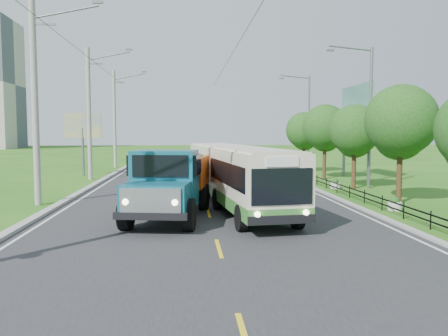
{
  "coord_description": "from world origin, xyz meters",
  "views": [
    {
      "loc": [
        -1.0,
        -13.15,
        3.54
      ],
      "look_at": [
        0.82,
        7.51,
        1.9
      ],
      "focal_mm": 35.0,
      "sensor_mm": 36.0,
      "label": 1
    }
  ],
  "objects": [
    {
      "name": "ground",
      "position": [
        0.0,
        0.0,
        0.0
      ],
      "size": [
        240.0,
        240.0,
        0.0
      ],
      "primitive_type": "plane",
      "color": "#245F16",
      "rests_on": "ground"
    },
    {
      "name": "road",
      "position": [
        0.0,
        20.0,
        0.01
      ],
      "size": [
        14.0,
        120.0,
        0.02
      ],
      "primitive_type": "cube",
      "color": "#28282B",
      "rests_on": "ground"
    },
    {
      "name": "curb_left",
      "position": [
        -7.2,
        20.0,
        0.07
      ],
      "size": [
        0.4,
        120.0,
        0.15
      ],
      "primitive_type": "cube",
      "color": "#9E9E99",
      "rests_on": "ground"
    },
    {
      "name": "curb_right",
      "position": [
        7.15,
        20.0,
        0.05
      ],
      "size": [
        0.3,
        120.0,
        0.1
      ],
      "primitive_type": "cube",
      "color": "#9E9E99",
      "rests_on": "ground"
    },
    {
      "name": "edge_line_left",
      "position": [
        -6.65,
        20.0,
        0.02
      ],
      "size": [
        0.12,
        120.0,
        0.0
      ],
      "primitive_type": "cube",
      "color": "silver",
      "rests_on": "road"
    },
    {
      "name": "edge_line_right",
      "position": [
        6.65,
        20.0,
        0.02
      ],
      "size": [
        0.12,
        120.0,
        0.0
      ],
      "primitive_type": "cube",
      "color": "silver",
      "rests_on": "road"
    },
    {
      "name": "centre_dash",
      "position": [
        0.0,
        0.0,
        0.02
      ],
      "size": [
        0.12,
        2.2,
        0.0
      ],
      "primitive_type": "cube",
      "color": "yellow",
      "rests_on": "road"
    },
    {
      "name": "railing_right",
      "position": [
        8.0,
        14.0,
        0.3
      ],
      "size": [
        0.04,
        40.0,
        0.6
      ],
      "primitive_type": "cube",
      "color": "black",
      "rests_on": "ground"
    },
    {
      "name": "pole_near",
      "position": [
        -8.26,
        9.0,
        5.09
      ],
      "size": [
        3.51,
        0.32,
        10.0
      ],
      "color": "gray",
      "rests_on": "ground"
    },
    {
      "name": "pole_mid",
      "position": [
        -8.26,
        21.0,
        5.09
      ],
      "size": [
        3.51,
        0.32,
        10.0
      ],
      "color": "gray",
      "rests_on": "ground"
    },
    {
      "name": "pole_far",
      "position": [
        -8.26,
        33.0,
        5.09
      ],
      "size": [
        3.51,
        0.32,
        10.0
      ],
      "color": "gray",
      "rests_on": "ground"
    },
    {
      "name": "tree_third",
      "position": [
        9.86,
        8.14,
        3.99
      ],
      "size": [
        3.6,
        3.62,
        6.0
      ],
      "color": "#382314",
      "rests_on": "ground"
    },
    {
      "name": "tree_fourth",
      "position": [
        9.86,
        14.14,
        3.59
      ],
      "size": [
        3.24,
        3.31,
        5.4
      ],
      "color": "#382314",
      "rests_on": "ground"
    },
    {
      "name": "tree_fifth",
      "position": [
        9.86,
        20.14,
        3.85
      ],
      "size": [
        3.48,
        3.52,
        5.8
      ],
      "color": "#382314",
      "rests_on": "ground"
    },
    {
      "name": "tree_back",
      "position": [
        9.86,
        26.14,
        3.65
      ],
      "size": [
        3.3,
        3.36,
        5.5
      ],
      "color": "#382314",
      "rests_on": "ground"
    },
    {
      "name": "streetlight_mid",
      "position": [
        10.64,
        14.0,
        4.9
      ],
      "size": [
        3.02,
        0.2,
        9.07
      ],
      "color": "slate",
      "rests_on": "ground"
    },
    {
      "name": "streetlight_far",
      "position": [
        10.64,
        28.0,
        4.9
      ],
      "size": [
        3.02,
        0.2,
        9.07
      ],
      "color": "slate",
      "rests_on": "ground"
    },
    {
      "name": "planter_near",
      "position": [
        8.6,
        6.0,
        0.29
      ],
      "size": [
        0.64,
        0.64,
        0.67
      ],
      "color": "silver",
      "rests_on": "ground"
    },
    {
      "name": "planter_mid",
      "position": [
        8.6,
        14.0,
        0.29
      ],
      "size": [
        0.64,
        0.64,
        0.67
      ],
      "color": "silver",
      "rests_on": "ground"
    },
    {
      "name": "planter_far",
      "position": [
        8.6,
        22.0,
        0.29
      ],
      "size": [
        0.64,
        0.64,
        0.67
      ],
      "color": "silver",
      "rests_on": "ground"
    },
    {
      "name": "billboard_left",
      "position": [
        -9.5,
        24.0,
        3.87
      ],
      "size": [
        3.0,
        0.2,
        5.2
      ],
      "color": "slate",
      "rests_on": "ground"
    },
    {
      "name": "billboard_right",
      "position": [
        12.3,
        20.0,
        5.34
      ],
      "size": [
        0.24,
        6.0,
        7.3
      ],
      "color": "slate",
      "rests_on": "ground"
    },
    {
      "name": "bus",
      "position": [
        1.36,
        8.36,
        1.71
      ],
      "size": [
        4.05,
        14.91,
        2.85
      ],
      "rotation": [
        0.0,
        0.0,
        0.12
      ],
      "color": "#3B7E32",
      "rests_on": "ground"
    },
    {
      "name": "dump_truck",
      "position": [
        -1.66,
        5.02,
        1.63
      ],
      "size": [
        3.64,
        7.18,
        2.88
      ],
      "rotation": [
        0.0,
        0.0,
        -0.16
      ],
      "color": "#12586C",
      "rests_on": "ground"
    }
  ]
}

